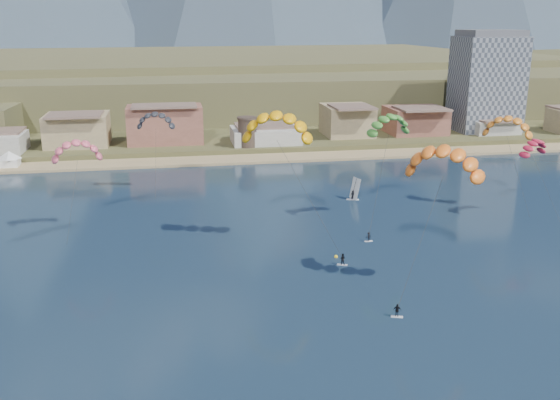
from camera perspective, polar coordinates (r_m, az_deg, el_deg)
name	(u,v)px	position (r m, az deg, el deg)	size (l,w,h in m)	color
ground	(329,362)	(73.63, 4.49, -14.54)	(2400.00, 2400.00, 0.00)	#0D1F30
beach	(233,159)	(171.97, -4.31, 3.74)	(2200.00, 12.00, 0.90)	tan
land	(185,58)	(622.38, -8.72, 12.73)	(2200.00, 900.00, 4.00)	brown
foothills	(253,81)	(297.44, -2.53, 10.84)	(940.00, 210.00, 18.00)	brown
town	(87,126)	(186.91, -17.25, 6.49)	(400.00, 24.00, 12.00)	beige
apartment_tower	(487,82)	(215.45, 18.42, 10.26)	(20.00, 16.00, 32.00)	gray
watchtower	(247,132)	(179.10, -3.01, 6.27)	(5.82, 5.82, 8.60)	#47382D
kitesurfer_yellow	(277,122)	(104.01, -0.26, 7.12)	(15.89, 17.29, 25.85)	silver
kitesurfer_orange	(444,157)	(89.85, 14.82, 3.84)	(16.27, 15.39, 23.45)	silver
kitesurfer_green	(389,122)	(117.15, 9.96, 7.02)	(12.15, 13.75, 22.66)	silver
distant_kite_pink	(76,147)	(116.27, -18.16, 4.64)	(9.66, 6.60, 18.76)	#262626
distant_kite_dark	(155,118)	(140.66, -11.35, 7.41)	(9.12, 6.30, 19.44)	#262626
distant_kite_orange	(508,123)	(132.88, 20.16, 6.64)	(10.33, 9.29, 20.69)	#262626
distant_kite_red	(534,145)	(128.42, 22.24, 4.72)	(7.92, 7.11, 17.19)	#262626
windsurfer	(354,193)	(134.73, 6.77, 0.65)	(2.78, 3.05, 4.73)	silver
buoy	(336,257)	(102.75, 5.15, -5.19)	(0.60, 0.60, 0.60)	yellow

